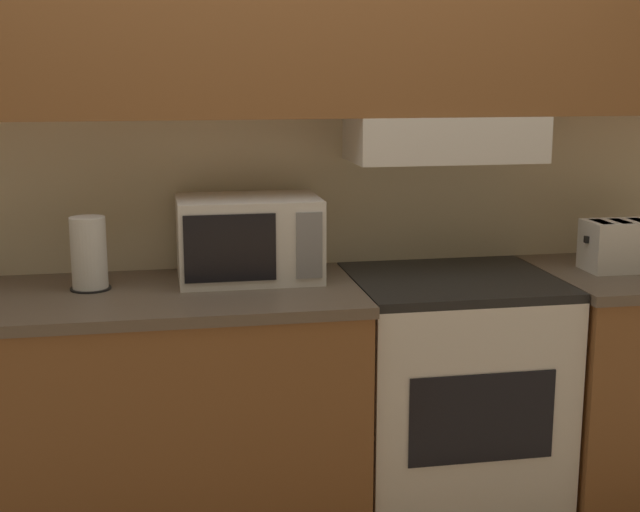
% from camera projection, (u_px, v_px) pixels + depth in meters
% --- Properties ---
extents(ground_plane, '(16.00, 16.00, 0.00)m').
position_uv_depth(ground_plane, '(280.00, 488.00, 3.49)').
color(ground_plane, brown).
extents(wall_back, '(5.54, 0.38, 2.55)m').
position_uv_depth(wall_back, '(283.00, 105.00, 3.12)').
color(wall_back, beige).
rests_on(wall_back, ground_plane).
extents(lower_counter_main, '(1.80, 0.67, 0.89)m').
position_uv_depth(lower_counter_main, '(90.00, 425.00, 2.96)').
color(lower_counter_main, brown).
rests_on(lower_counter_main, ground_plane).
extents(lower_counter_right_stub, '(0.65, 0.67, 0.89)m').
position_uv_depth(lower_counter_right_stub, '(626.00, 387.00, 3.30)').
color(lower_counter_right_stub, brown).
rests_on(lower_counter_right_stub, ground_plane).
extents(stove_range, '(0.70, 0.63, 0.89)m').
position_uv_depth(stove_range, '(450.00, 398.00, 3.19)').
color(stove_range, white).
rests_on(stove_range, ground_plane).
extents(microwave, '(0.48, 0.33, 0.28)m').
position_uv_depth(microwave, '(248.00, 238.00, 3.05)').
color(microwave, white).
rests_on(microwave, lower_counter_main).
extents(toaster, '(0.33, 0.16, 0.18)m').
position_uv_depth(toaster, '(628.00, 245.00, 3.20)').
color(toaster, white).
rests_on(toaster, lower_counter_right_stub).
extents(paper_towel_roll, '(0.13, 0.13, 0.24)m').
position_uv_depth(paper_towel_roll, '(89.00, 254.00, 2.91)').
color(paper_towel_roll, black).
rests_on(paper_towel_roll, lower_counter_main).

